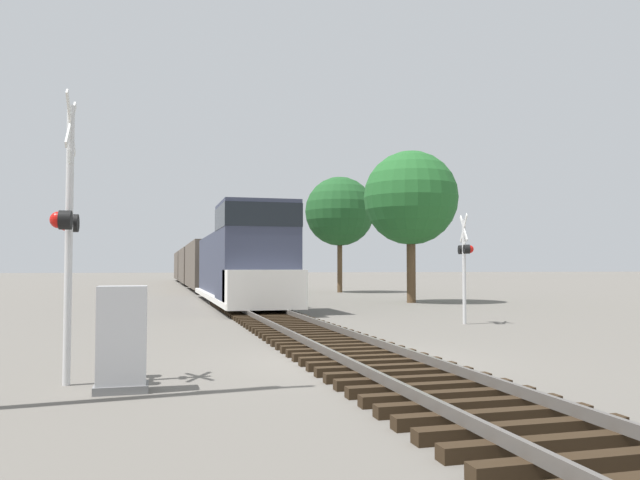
{
  "coord_description": "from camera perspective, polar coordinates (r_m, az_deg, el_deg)",
  "views": [
    {
      "loc": [
        -3.95,
        -11.85,
        1.87
      ],
      "look_at": [
        1.16,
        7.49,
        2.74
      ],
      "focal_mm": 35.0,
      "sensor_mm": 36.0,
      "label": 1
    }
  ],
  "objects": [
    {
      "name": "ground_plane",
      "position": [
        12.64,
        3.66,
        -11.01
      ],
      "size": [
        400.0,
        400.0,
        0.0
      ],
      "primitive_type": "plane",
      "color": "#666059"
    },
    {
      "name": "rail_track_bed",
      "position": [
        12.62,
        3.66,
        -10.4
      ],
      "size": [
        2.6,
        160.0,
        0.31
      ],
      "color": "black",
      "rests_on": "ground"
    },
    {
      "name": "freight_train",
      "position": [
        55.56,
        -10.74,
        -2.34
      ],
      "size": [
        3.01,
        67.81,
        4.47
      ],
      "color": "#33384C",
      "rests_on": "ground"
    },
    {
      "name": "crossing_signal_near",
      "position": [
        10.75,
        -22.1,
        1.25
      ],
      "size": [
        0.34,
        1.0,
        4.64
      ],
      "rotation": [
        0.0,
        0.0,
        -1.6
      ],
      "color": "silver",
      "rests_on": "ground"
    },
    {
      "name": "crossing_signal_far",
      "position": [
        21.07,
        13.1,
        -1.48
      ],
      "size": [
        0.52,
        1.01,
        3.61
      ],
      "rotation": [
        0.0,
        0.0,
        1.33
      ],
      "color": "silver",
      "rests_on": "ground"
    },
    {
      "name": "relay_cabinet",
      "position": [
        9.93,
        -17.66,
        -8.68
      ],
      "size": [
        0.79,
        0.5,
        1.59
      ],
      "color": "slate",
      "rests_on": "ground"
    },
    {
      "name": "tree_far_right",
      "position": [
        33.32,
        8.29,
        3.8
      ],
      "size": [
        4.97,
        4.97,
        8.01
      ],
      "color": "brown",
      "rests_on": "ground"
    },
    {
      "name": "tree_mid_background",
      "position": [
        46.27,
        1.82,
        2.62
      ],
      "size": [
        5.13,
        5.13,
        8.57
      ],
      "color": "brown",
      "rests_on": "ground"
    }
  ]
}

